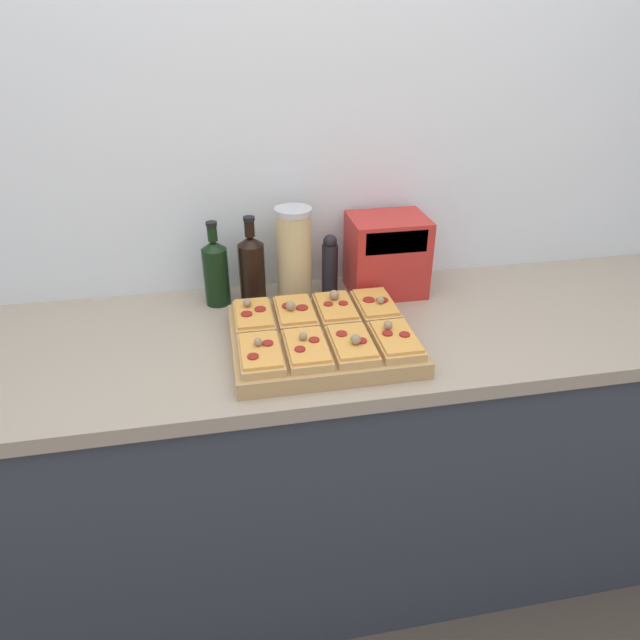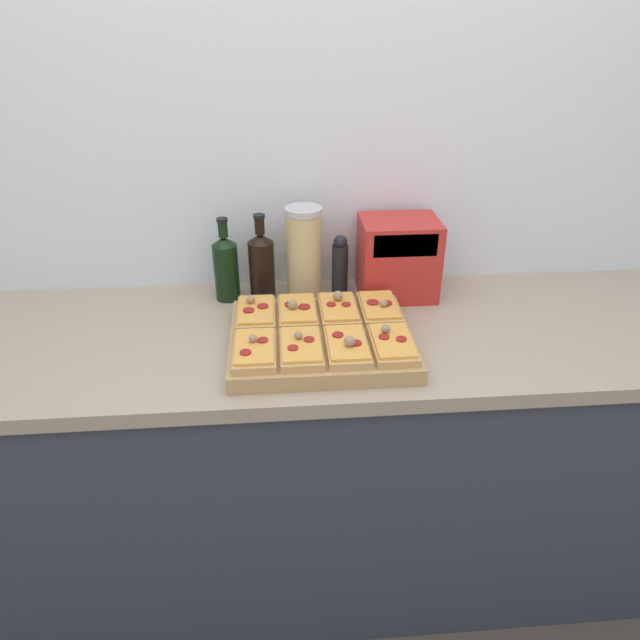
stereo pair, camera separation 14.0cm
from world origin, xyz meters
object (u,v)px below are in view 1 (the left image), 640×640
(cutting_board, at_px, (322,339))
(grain_jar_tall, at_px, (294,254))
(olive_oil_bottle, at_px, (216,271))
(pepper_mill, at_px, (330,265))
(wine_bottle, at_px, (252,267))
(toaster_oven, at_px, (387,255))

(cutting_board, height_order, grain_jar_tall, grain_jar_tall)
(olive_oil_bottle, relative_size, pepper_mill, 1.32)
(grain_jar_tall, relative_size, pepper_mill, 1.45)
(wine_bottle, distance_m, toaster_oven, 0.41)
(olive_oil_bottle, height_order, wine_bottle, wine_bottle)
(wine_bottle, xyz_separation_m, grain_jar_tall, (0.13, 0.00, 0.03))
(wine_bottle, bearing_deg, olive_oil_bottle, 180.00)
(olive_oil_bottle, height_order, toaster_oven, olive_oil_bottle)
(cutting_board, bearing_deg, grain_jar_tall, 95.24)
(cutting_board, distance_m, toaster_oven, 0.40)
(olive_oil_bottle, xyz_separation_m, toaster_oven, (0.52, -0.01, 0.02))
(cutting_board, height_order, pepper_mill, pepper_mill)
(grain_jar_tall, relative_size, toaster_oven, 1.11)
(grain_jar_tall, distance_m, pepper_mill, 0.12)
(olive_oil_bottle, relative_size, toaster_oven, 1.01)
(toaster_oven, bearing_deg, olive_oil_bottle, 178.74)
(olive_oil_bottle, bearing_deg, cutting_board, -49.64)
(cutting_board, xyz_separation_m, olive_oil_bottle, (-0.26, 0.30, 0.08))
(olive_oil_bottle, distance_m, toaster_oven, 0.52)
(grain_jar_tall, height_order, pepper_mill, grain_jar_tall)
(cutting_board, height_order, wine_bottle, wine_bottle)
(wine_bottle, xyz_separation_m, toaster_oven, (0.41, -0.01, 0.01))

